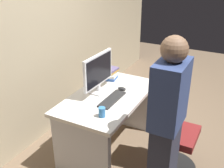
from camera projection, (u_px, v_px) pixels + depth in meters
ground_plane at (108, 148)px, 3.43m from camera, size 9.00×9.00×0.00m
wall_back at (35, 20)px, 3.20m from camera, size 6.40×0.10×3.00m
desk at (108, 113)px, 3.21m from camera, size 1.31×0.75×0.75m
office_chair at (171, 135)px, 2.96m from camera, size 0.52×0.52×0.94m
person_at_desk at (167, 125)px, 2.40m from camera, size 0.40×0.24×1.64m
monitor at (98, 71)px, 3.07m from camera, size 0.54×0.15×0.46m
keyboard at (112, 99)px, 3.00m from camera, size 0.43×0.14×0.02m
mouse at (122, 89)px, 3.22m from camera, size 0.06×0.10×0.03m
cup_near_keyboard at (102, 112)px, 2.68m from camera, size 0.07×0.07×0.10m
book_stack at (111, 74)px, 3.48m from camera, size 0.22×0.15×0.15m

